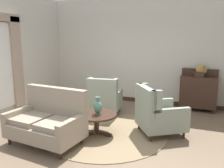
# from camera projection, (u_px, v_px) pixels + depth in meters

# --- Properties ---
(ground) EXTENTS (8.34, 8.34, 0.00)m
(ground) POSITION_uv_depth(u_px,v_px,m) (99.00, 138.00, 4.70)
(ground) COLOR brown
(wall_back) EXTENTS (6.11, 0.08, 3.19)m
(wall_back) POSITION_uv_depth(u_px,v_px,m) (141.00, 51.00, 7.09)
(wall_back) COLOR beige
(wall_back) RESTS_ON ground
(wall_left) EXTENTS (0.08, 4.16, 3.19)m
(wall_left) POSITION_uv_depth(u_px,v_px,m) (13.00, 52.00, 6.31)
(wall_left) COLOR beige
(wall_left) RESTS_ON ground
(baseboard_back) EXTENTS (5.95, 0.03, 0.12)m
(baseboard_back) POSITION_uv_depth(u_px,v_px,m) (139.00, 100.00, 7.34)
(baseboard_back) COLOR #382319
(baseboard_back) RESTS_ON ground
(area_rug) EXTENTS (2.60, 2.60, 0.01)m
(area_rug) POSITION_uv_depth(u_px,v_px,m) (105.00, 132.00, 4.97)
(area_rug) COLOR #847051
(area_rug) RESTS_ON ground
(coffee_table) EXTENTS (0.83, 0.83, 0.44)m
(coffee_table) POSITION_uv_depth(u_px,v_px,m) (97.00, 118.00, 4.81)
(coffee_table) COLOR #382319
(coffee_table) RESTS_ON ground
(porcelain_vase) EXTENTS (0.17, 0.17, 0.37)m
(porcelain_vase) POSITION_uv_depth(u_px,v_px,m) (98.00, 107.00, 4.75)
(porcelain_vase) COLOR #4C7A66
(porcelain_vase) RESTS_ON coffee_table
(settee) EXTENTS (1.46, 0.93, 1.03)m
(settee) POSITION_uv_depth(u_px,v_px,m) (48.00, 122.00, 4.42)
(settee) COLOR gray
(settee) RESTS_ON ground
(armchair_near_sideboard) EXTENTS (0.86, 0.92, 0.99)m
(armchair_near_sideboard) POSITION_uv_depth(u_px,v_px,m) (105.00, 99.00, 6.04)
(armchair_near_sideboard) COLOR gray
(armchair_near_sideboard) RESTS_ON ground
(armchair_foreground_right) EXTENTS (1.18, 1.17, 1.02)m
(armchair_foreground_right) POSITION_uv_depth(u_px,v_px,m) (157.00, 114.00, 4.83)
(armchair_foreground_right) COLOR gray
(armchair_foreground_right) RESTS_ON ground
(sideboard) EXTENTS (0.95, 0.38, 1.14)m
(sideboard) POSITION_uv_depth(u_px,v_px,m) (198.00, 92.00, 6.38)
(sideboard) COLOR #382319
(sideboard) RESTS_ON ground
(gramophone) EXTENTS (0.35, 0.41, 0.46)m
(gramophone) POSITION_uv_depth(u_px,v_px,m) (202.00, 69.00, 6.17)
(gramophone) COLOR #382319
(gramophone) RESTS_ON sideboard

